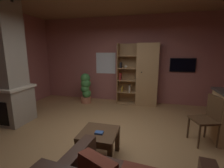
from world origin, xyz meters
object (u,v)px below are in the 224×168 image
dining_chair (208,116)px  potted_floor_plant (86,88)px  coffee_table (99,137)px  wall_mounted_tv (183,65)px  stone_fireplace (4,70)px  bookshelf_cabinet (144,75)px  table_book_0 (99,133)px

dining_chair → potted_floor_plant: potted_floor_plant is taller
dining_chair → coffee_table: bearing=-153.8°
potted_floor_plant → wall_mounted_tv: (3.07, 0.52, 0.79)m
potted_floor_plant → stone_fireplace: bearing=-123.6°
coffee_table → stone_fireplace: bearing=163.6°
coffee_table → dining_chair: dining_chair is taller
coffee_table → wall_mounted_tv: (1.71, 3.13, 0.95)m
bookshelf_cabinet → potted_floor_plant: (-1.91, -0.31, -0.46)m
table_book_0 → wall_mounted_tv: (1.69, 3.19, 0.84)m
potted_floor_plant → table_book_0: bearing=-62.7°
coffee_table → table_book_0: table_book_0 is taller
bookshelf_cabinet → table_book_0: size_ratio=15.47×
coffee_table → table_book_0: 0.12m
dining_chair → wall_mounted_tv: 2.36m
dining_chair → potted_floor_plant: 3.63m
table_book_0 → potted_floor_plant: (-1.38, 2.67, 0.05)m
stone_fireplace → bookshelf_cabinet: size_ratio=1.45×
stone_fireplace → coffee_table: (2.58, -0.76, -0.94)m
table_book_0 → potted_floor_plant: 3.01m
stone_fireplace → table_book_0: stone_fireplace is taller
stone_fireplace → dining_chair: size_ratio=3.12×
potted_floor_plant → coffee_table: bearing=-62.6°
bookshelf_cabinet → dining_chair: (1.29, -2.01, -0.45)m
potted_floor_plant → wall_mounted_tv: 3.21m
coffee_table → dining_chair: size_ratio=0.64×
stone_fireplace → wall_mounted_tv: bearing=28.9°
potted_floor_plant → wall_mounted_tv: wall_mounted_tv is taller
dining_chair → wall_mounted_tv: (-0.14, 2.23, 0.78)m
stone_fireplace → potted_floor_plant: stone_fireplace is taller
stone_fireplace → coffee_table: size_ratio=4.91×
table_book_0 → dining_chair: dining_chair is taller
table_book_0 → potted_floor_plant: size_ratio=0.13×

